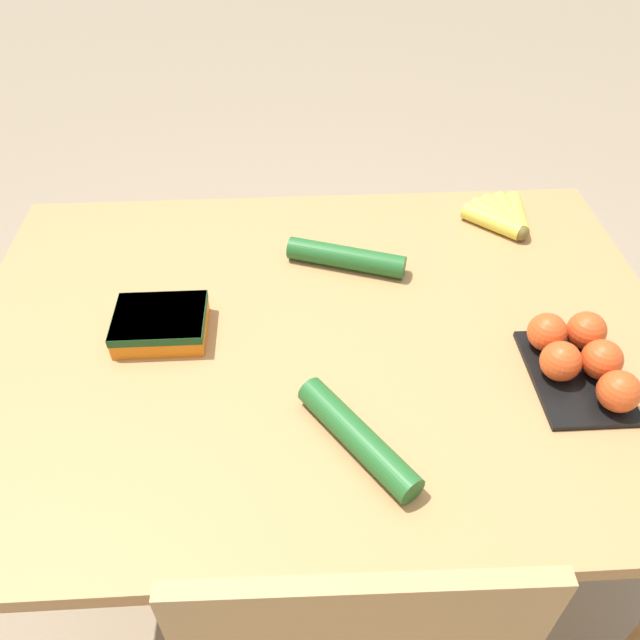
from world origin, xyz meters
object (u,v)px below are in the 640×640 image
tomato_pack (581,358)px  cucumber_near (346,257)px  banana_bunch (504,218)px  carrot_bag (160,322)px  cucumber_far (357,437)px

tomato_pack → cucumber_near: (0.37, -0.32, -0.01)m
banana_bunch → cucumber_near: cucumber_near is taller
banana_bunch → carrot_bag: (0.73, 0.32, 0.01)m
tomato_pack → carrot_bag: (0.73, -0.14, -0.01)m
carrot_bag → cucumber_near: bearing=-152.7°
cucumber_near → tomato_pack: bearing=139.1°
tomato_pack → cucumber_near: 0.49m
banana_bunch → cucumber_near: bearing=19.9°
tomato_pack → cucumber_near: tomato_pack is taller
cucumber_near → cucumber_far: same height
carrot_bag → cucumber_far: (-0.34, 0.27, -0.00)m
banana_bunch → carrot_bag: carrot_bag is taller
carrot_bag → cucumber_near: (-0.36, -0.18, -0.00)m
carrot_bag → cucumber_near: same height
banana_bunch → tomato_pack: size_ratio=0.72×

